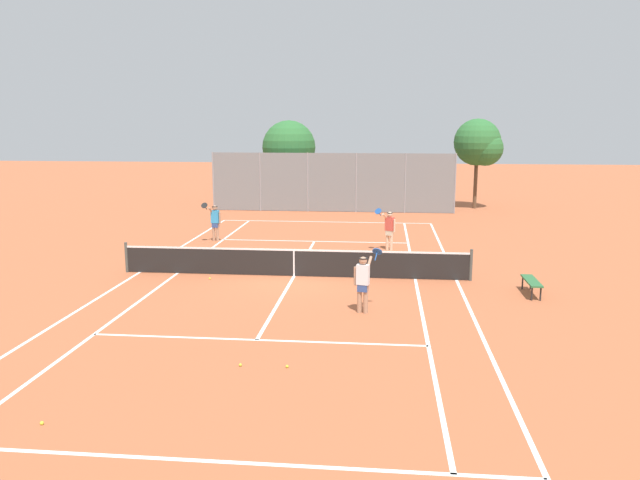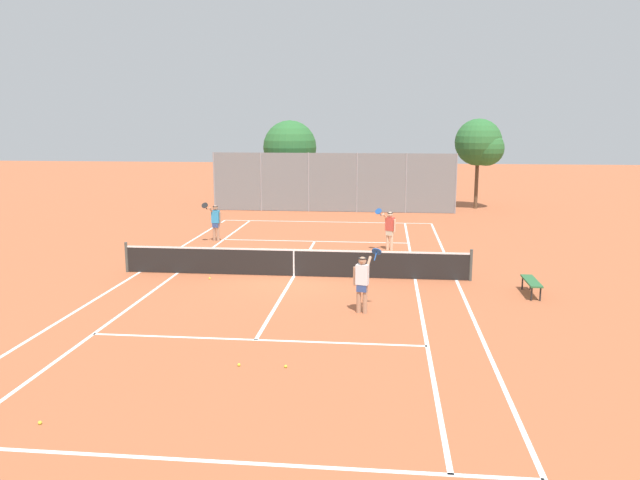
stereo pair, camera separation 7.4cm
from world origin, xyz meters
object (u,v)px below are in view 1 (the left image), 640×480
object	(u,v)px
player_far_left	(215,221)
loose_tennis_ball_3	(42,423)
tree_behind_right	(480,144)
player_far_right	(389,228)
loose_tennis_ball_2	(287,366)
loose_tennis_ball_4	(210,278)
tree_behind_left	(290,149)
player_near_side	(363,280)
loose_tennis_ball_0	(240,365)
courtside_bench	(532,282)
tennis_net	(294,262)
loose_tennis_ball_1	(236,258)

from	to	relation	value
player_far_left	loose_tennis_ball_3	xyz separation A→B (m)	(1.50, -17.03, -0.89)
tree_behind_right	player_far_right	bearing A→B (deg)	-112.43
player_far_left	loose_tennis_ball_2	world-z (taller)	player_far_left
player_far_right	loose_tennis_ball_4	xyz separation A→B (m)	(-6.04, -5.53, -0.89)
loose_tennis_ball_3	loose_tennis_ball_4	bearing A→B (deg)	89.35
tree_behind_left	tree_behind_right	xyz separation A→B (m)	(11.64, -0.69, 0.35)
player_near_side	loose_tennis_ball_0	size ratio (longest dim) A/B	26.88
player_far_right	tree_behind_left	bearing A→B (deg)	114.07
courtside_bench	player_near_side	bearing A→B (deg)	-155.02
tennis_net	courtside_bench	bearing A→B (deg)	-11.76
loose_tennis_ball_1	tree_behind_left	world-z (taller)	tree_behind_left
loose_tennis_ball_1	loose_tennis_ball_0	bearing A→B (deg)	-76.23
tennis_net	player_far_right	world-z (taller)	player_far_right
player_near_side	loose_tennis_ball_1	world-z (taller)	player_near_side
tennis_net	loose_tennis_ball_1	world-z (taller)	tennis_net
loose_tennis_ball_1	loose_tennis_ball_4	xyz separation A→B (m)	(-0.13, -3.30, 0.00)
loose_tennis_ball_0	tree_behind_left	size ratio (longest dim) A/B	0.01
loose_tennis_ball_0	loose_tennis_ball_1	size ratio (longest dim) A/B	1.00
player_far_left	loose_tennis_ball_4	size ratio (longest dim) A/B	26.88
tennis_net	loose_tennis_ball_3	distance (m)	11.41
loose_tennis_ball_0	loose_tennis_ball_2	bearing A→B (deg)	1.21
player_near_side	loose_tennis_ball_3	size ratio (longest dim) A/B	26.88
loose_tennis_ball_0	player_far_left	bearing A→B (deg)	107.20
loose_tennis_ball_4	courtside_bench	bearing A→B (deg)	-4.78
player_far_right	loose_tennis_ball_0	bearing A→B (deg)	-104.35
loose_tennis_ball_0	tree_behind_right	bearing A→B (deg)	71.47
player_near_side	loose_tennis_ball_3	distance (m)	8.94
player_far_left	tennis_net	bearing A→B (deg)	-53.89
loose_tennis_ball_4	player_far_left	bearing A→B (deg)	103.52
tennis_net	player_far_right	distance (m)	5.84
loose_tennis_ball_3	courtside_bench	size ratio (longest dim) A/B	0.04
player_near_side	loose_tennis_ball_1	xyz separation A→B (m)	(-5.13, 6.53, -0.89)
player_near_side	loose_tennis_ball_2	distance (m)	4.46
player_far_left	tree_behind_left	size ratio (longest dim) A/B	0.33
loose_tennis_ball_4	tree_behind_right	bearing A→B (deg)	58.46
tennis_net	player_far_left	size ratio (longest dim) A/B	6.76
loose_tennis_ball_2	tennis_net	bearing A→B (deg)	97.09
loose_tennis_ball_3	loose_tennis_ball_2	bearing A→B (deg)	37.52
loose_tennis_ball_2	loose_tennis_ball_4	distance (m)	8.25
loose_tennis_ball_1	courtside_bench	world-z (taller)	courtside_bench
tennis_net	loose_tennis_ball_1	xyz separation A→B (m)	(-2.64, 2.59, -0.48)
player_near_side	loose_tennis_ball_1	bearing A→B (deg)	128.12
player_far_right	loose_tennis_ball_2	distance (m)	13.10
tennis_net	player_far_right	size ratio (longest dim) A/B	6.76
tennis_net	courtside_bench	world-z (taller)	tennis_net
courtside_bench	loose_tennis_ball_4	bearing A→B (deg)	175.22
player_far_right	loose_tennis_ball_1	size ratio (longest dim) A/B	26.88
tree_behind_right	loose_tennis_ball_2	bearing A→B (deg)	-106.50
player_far_right	tree_behind_left	xyz separation A→B (m)	(-6.20, 13.87, 2.63)
player_far_left	player_far_right	xyz separation A→B (m)	(7.65, -1.18, 0.00)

